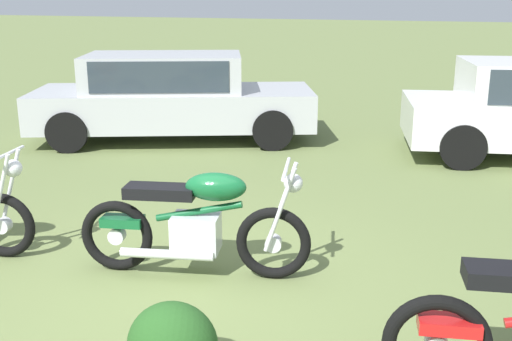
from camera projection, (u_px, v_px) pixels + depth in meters
The scene contains 3 objects.
ground_plane at pixel (180, 295), 5.01m from camera, with size 120.00×120.00×0.00m, color olive.
motorcycle_green at pixel (196, 223), 5.26m from camera, with size 1.97×0.87×1.02m.
car_silver at pixel (170, 92), 10.25m from camera, with size 4.89×3.53×1.43m.
Camera 1 is at (2.30, -3.97, 2.34)m, focal length 43.27 mm.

